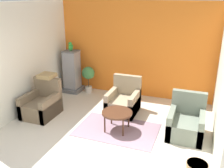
{
  "coord_description": "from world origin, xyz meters",
  "views": [
    {
      "loc": [
        1.9,
        -3.18,
        2.93
      ],
      "look_at": [
        0.0,
        1.88,
        0.97
      ],
      "focal_mm": 40.0,
      "sensor_mm": 36.0,
      "label": 1
    }
  ],
  "objects": [
    {
      "name": "area_rug",
      "position": [
        0.25,
        1.55,
        0.01
      ],
      "size": [
        1.83,
        1.2,
        0.01
      ],
      "color": "gray",
      "rests_on": "ground_plane"
    },
    {
      "name": "potted_plant",
      "position": [
        -1.36,
        3.42,
        0.57
      ],
      "size": [
        0.42,
        0.39,
        0.83
      ],
      "color": "beige",
      "rests_on": "ground_plane"
    },
    {
      "name": "wall_back_accent",
      "position": [
        0.0,
        3.79,
        1.39
      ],
      "size": [
        4.71,
        0.06,
        2.77
      ],
      "color": "orange",
      "rests_on": "ground_plane"
    },
    {
      "name": "coffee_table",
      "position": [
        0.25,
        1.55,
        0.41
      ],
      "size": [
        0.69,
        0.69,
        0.45
      ],
      "color": "#472819",
      "rests_on": "ground_plane"
    },
    {
      "name": "birdcage",
      "position": [
        -1.89,
        3.36,
        0.61
      ],
      "size": [
        0.58,
        0.58,
        1.3
      ],
      "color": "slate",
      "rests_on": "ground_plane"
    },
    {
      "name": "armchair_left",
      "position": [
        -1.79,
        1.59,
        0.28
      ],
      "size": [
        0.74,
        0.87,
        0.91
      ],
      "color": "#7A664C",
      "rests_on": "ground_plane"
    },
    {
      "name": "parrot",
      "position": [
        -1.89,
        3.36,
        1.43
      ],
      "size": [
        0.13,
        0.23,
        0.28
      ],
      "color": "green",
      "rests_on": "birdcage"
    },
    {
      "name": "armchair_right",
      "position": [
        1.72,
        1.88,
        0.28
      ],
      "size": [
        0.74,
        0.87,
        0.91
      ],
      "color": "slate",
      "rests_on": "ground_plane"
    },
    {
      "name": "armchair_middle",
      "position": [
        0.09,
        2.51,
        0.28
      ],
      "size": [
        0.74,
        0.87,
        0.91
      ],
      "color": "#9E896B",
      "rests_on": "ground_plane"
    },
    {
      "name": "wall_right",
      "position": [
        2.33,
        1.88,
        1.39
      ],
      "size": [
        0.06,
        3.76,
        2.77
      ],
      "color": "silver",
      "rests_on": "ground_plane"
    },
    {
      "name": "wall_left",
      "position": [
        -2.33,
        1.88,
        1.39
      ],
      "size": [
        0.06,
        3.76,
        2.77
      ],
      "color": "silver",
      "rests_on": "ground_plane"
    },
    {
      "name": "throw_pillow",
      "position": [
        -1.79,
        1.91,
        0.96
      ],
      "size": [
        0.38,
        0.38,
        0.1
      ],
      "color": "tan",
      "rests_on": "armchair_left"
    }
  ]
}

